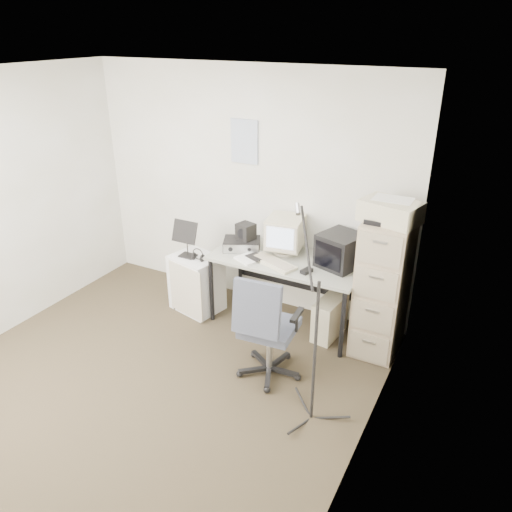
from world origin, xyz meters
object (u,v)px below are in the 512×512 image
at_px(office_chair, 270,325).
at_px(side_cart, 197,283).
at_px(filing_cabinet, 383,286).
at_px(desk, 286,291).

bearing_deg(office_chair, side_cart, 147.07).
xyz_separation_m(office_chair, side_cart, (-1.19, 0.65, -0.19)).
bearing_deg(side_cart, filing_cabinet, 19.23).
bearing_deg(side_cart, office_chair, -15.43).
bearing_deg(desk, filing_cabinet, 1.81).
distance_m(desk, office_chair, 0.86).
relative_size(desk, office_chair, 1.51).
relative_size(desk, side_cart, 2.44).
height_order(filing_cabinet, side_cart, filing_cabinet).
height_order(filing_cabinet, office_chair, filing_cabinet).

